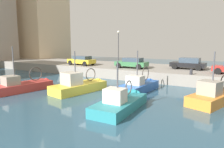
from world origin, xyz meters
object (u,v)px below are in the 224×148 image
parked_car_black (189,63)px  fishing_boat_blue (140,89)px  fishing_boat_yellow (82,89)px  quay_streetlamp (118,42)px  fishing_boat_orange (216,100)px  parked_car_green (132,63)px  parked_car_yellow (82,60)px  fishing_boat_teal (123,106)px  fishing_boat_red (24,89)px  mooring_bollard_mid (191,72)px

parked_car_black → fishing_boat_blue: bearing=162.4°
fishing_boat_yellow → fishing_boat_blue: bearing=-56.8°
quay_streetlamp → fishing_boat_orange: bearing=-126.9°
fishing_boat_yellow → parked_car_green: size_ratio=1.56×
fishing_boat_orange → parked_car_yellow: fishing_boat_orange is taller
fishing_boat_blue → fishing_boat_teal: fishing_boat_blue is taller
fishing_boat_orange → fishing_boat_blue: size_ratio=1.09×
fishing_boat_red → quay_streetlamp: bearing=-6.0°
fishing_boat_orange → parked_car_green: fishing_boat_orange is taller
fishing_boat_blue → fishing_boat_red: fishing_boat_red is taller
fishing_boat_blue → parked_car_yellow: bearing=63.3°
fishing_boat_blue → parked_car_black: size_ratio=1.43×
fishing_boat_teal → quay_streetlamp: 17.71m
mooring_bollard_mid → quay_streetlamp: bearing=63.1°
fishing_boat_red → quay_streetlamp: size_ratio=1.36×
fishing_boat_orange → fishing_boat_blue: 6.21m
parked_car_black → parked_car_green: parked_car_black is taller
mooring_bollard_mid → fishing_boat_yellow: bearing=130.4°
fishing_boat_yellow → fishing_boat_teal: fishing_boat_yellow is taller
fishing_boat_blue → fishing_boat_teal: bearing=-170.2°
mooring_bollard_mid → quay_streetlamp: quay_streetlamp is taller
fishing_boat_red → quay_streetlamp: (14.98, -1.58, 4.35)m
fishing_boat_yellow → parked_car_yellow: bearing=38.3°
parked_car_yellow → parked_car_green: 7.53m
fishing_boat_orange → fishing_boat_yellow: (-2.26, 10.61, 0.02)m
fishing_boat_blue → fishing_boat_yellow: bearing=123.2°
fishing_boat_blue → parked_car_green: fishing_boat_blue is taller
parked_car_black → fishing_boat_teal: bearing=172.8°
parked_car_black → mooring_bollard_mid: size_ratio=7.19×
fishing_boat_yellow → fishing_boat_red: bearing=117.9°
fishing_boat_teal → mooring_bollard_mid: size_ratio=10.34×
fishing_boat_red → parked_car_black: size_ratio=1.66×
fishing_boat_yellow → mooring_bollard_mid: (6.88, -8.07, 1.32)m
fishing_boat_blue → parked_car_yellow: size_ratio=1.40×
fishing_boat_yellow → fishing_boat_teal: size_ratio=1.07×
fishing_boat_blue → mooring_bollard_mid: 5.57m
fishing_boat_yellow → fishing_boat_blue: size_ratio=1.08×
fishing_boat_blue → quay_streetlamp: quay_streetlamp is taller
fishing_boat_orange → fishing_boat_yellow: size_ratio=1.01×
fishing_boat_yellow → parked_car_yellow: (8.48, 6.69, 1.71)m
fishing_boat_yellow → quay_streetlamp: (12.53, 3.05, 4.29)m
fishing_boat_orange → parked_car_black: 9.78m
fishing_boat_blue → quay_streetlamp: (9.63, 7.48, 4.34)m
mooring_bollard_mid → parked_car_yellow: bearing=83.8°
fishing_boat_yellow → fishing_boat_teal: bearing=-114.5°
fishing_boat_teal → quay_streetlamp: bearing=29.3°
fishing_boat_orange → parked_car_black: size_ratio=1.56×
parked_car_black → mooring_bollard_mid: 4.46m
fishing_boat_blue → fishing_boat_red: size_ratio=0.86×
fishing_boat_red → fishing_boat_teal: size_ratio=1.15×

